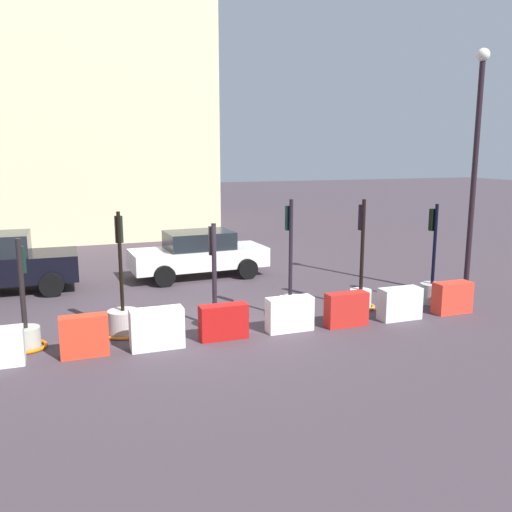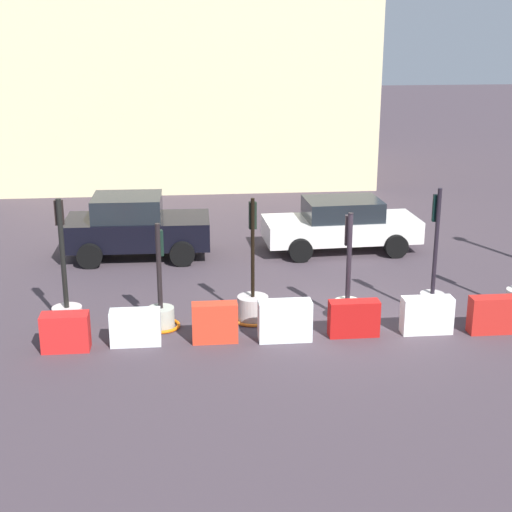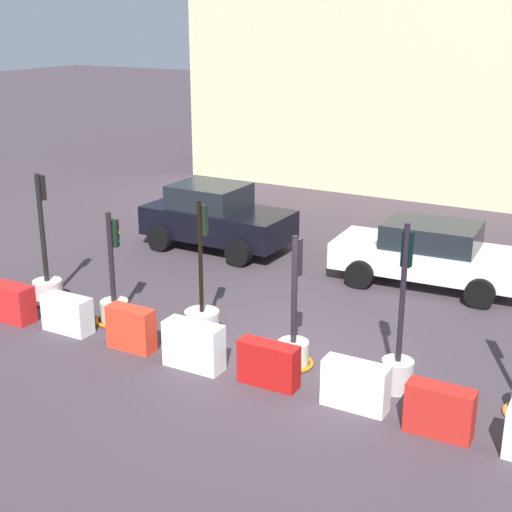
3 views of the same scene
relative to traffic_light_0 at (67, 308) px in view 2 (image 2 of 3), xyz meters
The scene contains 16 objects.
ground_plane 6.32m from the traffic_light_0, ahead, with size 120.00×120.00×0.00m, color #41363D.
traffic_light_0 is the anchor object (origin of this frame).
traffic_light_1 2.09m from the traffic_light_0, ahead, with size 0.86×0.86×2.42m.
traffic_light_2 4.18m from the traffic_light_0, ahead, with size 0.92×0.92×2.89m.
traffic_light_3 6.34m from the traffic_light_0, ahead, with size 0.78×0.78×2.54m.
traffic_light_4 8.34m from the traffic_light_0, ahead, with size 0.57×0.57×3.05m.
construction_barrier_0 1.21m from the traffic_light_0, 83.92° to the right, with size 0.99×0.46×0.81m.
construction_barrier_1 1.89m from the traffic_light_0, 33.70° to the right, with size 1.07×0.43×0.77m.
construction_barrier_2 3.43m from the traffic_light_0, 18.32° to the right, with size 0.98×0.37×0.88m.
construction_barrier_3 4.89m from the traffic_light_0, 13.43° to the right, with size 1.15×0.44×0.89m.
construction_barrier_4 6.38m from the traffic_light_0, ahead, with size 1.10×0.37×0.80m.
construction_barrier_5 7.99m from the traffic_light_0, ahead, with size 1.12×0.39×0.82m.
construction_barrier_6 9.45m from the traffic_light_0, ahead, with size 1.06×0.37×0.83m.
car_white_van 9.02m from the traffic_light_0, 35.78° to the left, with size 4.62×2.32×1.55m.
car_black_sedan 5.42m from the traffic_light_0, 76.38° to the left, with size 4.15×2.35×1.80m.
building_main_facade 18.99m from the traffic_light_0, 80.85° to the left, with size 15.70×9.49×13.96m.
Camera 2 is at (-3.65, -15.99, 6.72)m, focal length 53.54 mm.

